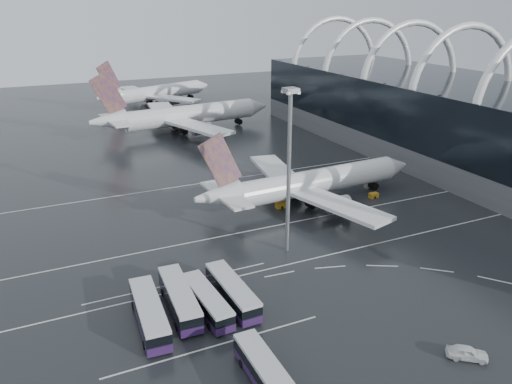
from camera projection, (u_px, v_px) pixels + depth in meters
name	position (u px, v px, depth m)	size (l,w,h in m)	color
ground	(317.00, 251.00, 83.90)	(420.00, 420.00, 0.00)	black
terminal	(494.00, 127.00, 120.99)	(42.00, 160.00, 34.90)	#525457
lane_marking_near	(323.00, 256.00, 82.21)	(120.00, 0.25, 0.01)	beige
lane_marking_mid	(284.00, 224.00, 94.07)	(120.00, 0.25, 0.01)	beige
lane_marking_far	(228.00, 179.00, 117.79)	(120.00, 0.25, 0.01)	beige
bus_bay_line_south	(217.00, 345.00, 60.92)	(28.00, 0.25, 0.01)	beige
bus_bay_line_north	(179.00, 283.00, 74.48)	(28.00, 0.25, 0.01)	beige
airliner_main	(308.00, 184.00, 102.14)	(51.35, 45.01, 17.40)	silver
airliner_gate_b	(182.00, 116.00, 157.98)	(60.23, 53.85, 20.90)	silver
airliner_gate_c	(155.00, 93.00, 200.09)	(51.73, 47.19, 19.09)	silver
bus_row_near_a	(149.00, 313.00, 64.08)	(3.93, 13.89, 3.38)	#27133E
bus_row_near_b	(180.00, 298.00, 67.33)	(3.83, 13.67, 3.33)	#27133E
bus_row_near_c	(207.00, 301.00, 67.01)	(3.48, 12.43, 3.03)	#27133E
bus_row_near_d	(232.00, 291.00, 69.01)	(3.39, 13.15, 3.22)	#27133E
bus_row_far_b	(266.00, 373.00, 53.94)	(2.98, 12.24, 3.01)	#27133E
van_curve_b	(467.00, 353.00, 58.43)	(1.91, 4.74, 1.61)	silver
floodlight_mast	(289.00, 153.00, 78.10)	(2.09, 2.09, 27.23)	gray
gse_cart_belly_a	(374.00, 195.00, 106.54)	(1.96, 1.16, 1.07)	#B27A17
gse_cart_belly_c	(281.00, 205.00, 101.35)	(2.12, 1.26, 1.16)	#B27A17
gse_cart_belly_d	(370.00, 185.00, 112.47)	(2.25, 1.33, 1.23)	slate
gse_cart_belly_e	(289.00, 183.00, 113.56)	(2.26, 1.33, 1.23)	#B27A17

